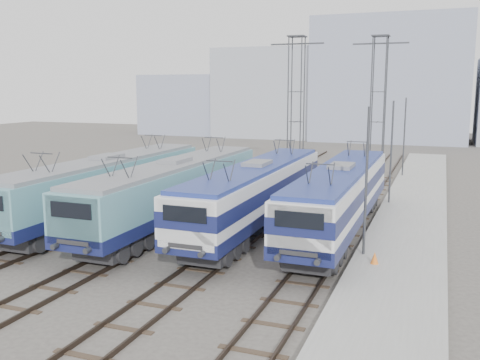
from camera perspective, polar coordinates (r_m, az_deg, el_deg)
name	(u,v)px	position (r m, az deg, el deg)	size (l,w,h in m)	color
ground	(176,252)	(26.10, -6.87, -7.67)	(160.00, 160.00, 0.00)	#514C47
platform	(408,229)	(31.00, 17.48, -4.96)	(4.00, 70.00, 0.30)	#9E9E99
locomotive_far_left	(106,183)	(32.48, -14.13, -0.33)	(2.88, 18.20, 3.42)	#171D51
locomotive_center_left	(174,188)	(30.16, -7.08, -0.87)	(2.88, 18.16, 3.42)	#171D51
locomotive_center_right	(256,190)	(29.40, 1.73, -1.06)	(2.81, 17.79, 3.34)	#171D51
locomotive_far_right	(340,193)	(28.94, 10.62, -1.40)	(2.81, 17.75, 3.34)	#171D51
catenary_tower_west	(296,102)	(45.54, 5.99, 8.27)	(4.50, 1.20, 12.00)	#3F4247
catenary_tower_east	(378,102)	(46.31, 14.51, 8.04)	(4.50, 1.20, 12.00)	#3F4247
mast_front	(366,185)	(24.58, 13.30, -0.55)	(0.12, 0.12, 7.00)	#3F4247
mast_mid	(391,155)	(36.40, 15.82, 2.63)	(0.12, 0.12, 7.00)	#3F4247
mast_rear	(404,139)	(48.30, 17.10, 4.24)	(0.12, 0.12, 7.00)	#3F4247
safety_cone	(375,258)	(24.02, 14.16, -8.06)	(0.35, 0.35, 0.52)	orange
building_west	(276,93)	(87.85, 3.83, 9.22)	(18.00, 12.00, 14.00)	#A3A9B6
building_center	(391,80)	(84.37, 15.81, 10.22)	(22.00, 14.00, 18.00)	#949CB6
building_far_west	(187,105)	(93.81, -5.66, 8.01)	(14.00, 10.00, 10.00)	#949CB6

